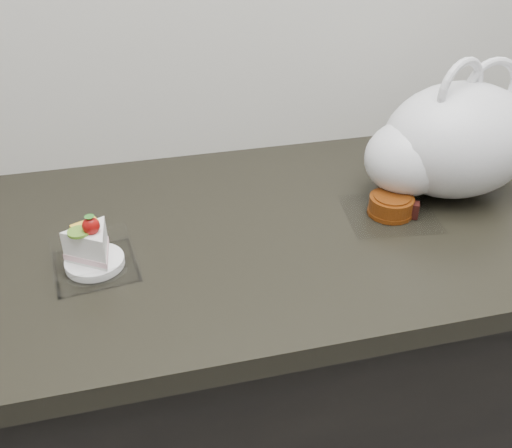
# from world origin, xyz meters

# --- Properties ---
(counter) EXTENTS (2.04, 0.64, 0.90)m
(counter) POSITION_xyz_m (0.00, 1.69, 0.45)
(counter) COLOR black
(counter) RESTS_ON ground
(cake_tray) EXTENTS (0.14, 0.14, 0.10)m
(cake_tray) POSITION_xyz_m (-0.37, 1.63, 0.93)
(cake_tray) COLOR white
(cake_tray) RESTS_ON counter
(mooncake_wrap) EXTENTS (0.18, 0.17, 0.04)m
(mooncake_wrap) POSITION_xyz_m (0.16, 1.66, 0.92)
(mooncake_wrap) COLOR white
(mooncake_wrap) RESTS_ON counter
(plastic_bag) EXTENTS (0.37, 0.29, 0.27)m
(plastic_bag) POSITION_xyz_m (0.29, 1.72, 1.01)
(plastic_bag) COLOR white
(plastic_bag) RESTS_ON counter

